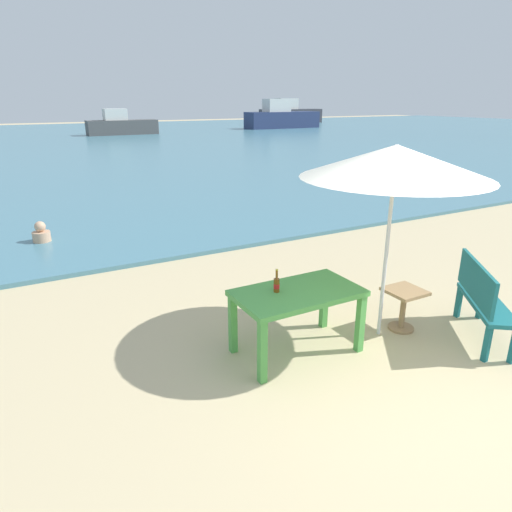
% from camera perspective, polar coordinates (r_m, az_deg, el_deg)
% --- Properties ---
extents(ground_plane, '(120.00, 120.00, 0.00)m').
position_cam_1_polar(ground_plane, '(5.00, 21.62, -15.94)').
color(ground_plane, '#C6B287').
extents(sea_water, '(120.00, 50.00, 0.08)m').
position_cam_1_polar(sea_water, '(32.74, -23.34, 12.92)').
color(sea_water, teal).
rests_on(sea_water, ground_plane).
extents(picnic_table_green, '(1.40, 0.80, 0.76)m').
position_cam_1_polar(picnic_table_green, '(5.08, 5.24, -5.51)').
color(picnic_table_green, '#4C9E47').
rests_on(picnic_table_green, ground_plane).
extents(beer_bottle_amber, '(0.07, 0.07, 0.26)m').
position_cam_1_polar(beer_bottle_amber, '(4.95, 2.61, -3.54)').
color(beer_bottle_amber, brown).
rests_on(beer_bottle_amber, picnic_table_green).
extents(patio_umbrella, '(2.10, 2.10, 2.30)m').
position_cam_1_polar(patio_umbrella, '(5.27, 17.17, 11.30)').
color(patio_umbrella, silver).
rests_on(patio_umbrella, ground_plane).
extents(side_table_wood, '(0.44, 0.44, 0.54)m').
position_cam_1_polar(side_table_wood, '(5.96, 18.10, -5.71)').
color(side_table_wood, '#9E7A51').
rests_on(side_table_wood, ground_plane).
extents(bench_teal_center, '(1.00, 1.18, 0.95)m').
position_cam_1_polar(bench_teal_center, '(6.03, 26.59, -4.61)').
color(bench_teal_center, '#196066').
rests_on(bench_teal_center, ground_plane).
extents(swimmer_person, '(0.34, 0.34, 0.41)m').
position_cam_1_polar(swimmer_person, '(9.93, -25.45, 2.55)').
color(swimmer_person, tan).
rests_on(swimmer_person, sea_water).
extents(boat_barge, '(5.40, 1.47, 1.96)m').
position_cam_1_polar(boat_barge, '(38.54, -16.60, 15.50)').
color(boat_barge, '#4C4C4C').
rests_on(boat_barge, sea_water).
extents(boat_fishing_trawler, '(7.52, 2.05, 2.74)m').
position_cam_1_polar(boat_fishing_trawler, '(55.73, 4.33, 17.40)').
color(boat_fishing_trawler, '#38383F').
rests_on(boat_fishing_trawler, sea_water).
extents(boat_ferry, '(7.36, 2.01, 2.68)m').
position_cam_1_polar(boat_ferry, '(45.48, 3.22, 17.01)').
color(boat_ferry, navy).
rests_on(boat_ferry, sea_water).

